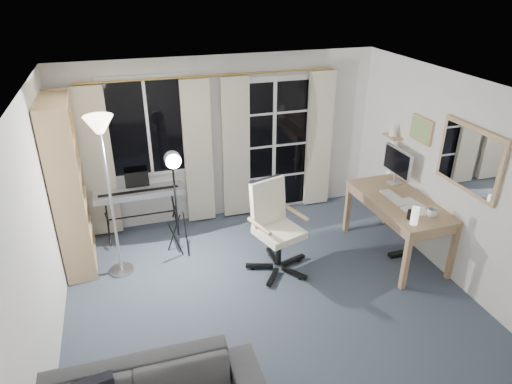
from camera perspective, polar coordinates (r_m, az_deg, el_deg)
floor at (r=5.52m, az=1.19°, el=-12.30°), size 4.50×4.00×0.02m
window at (r=6.38m, az=-13.39°, el=7.90°), size 1.20×0.08×1.40m
french_door at (r=6.87m, az=2.17°, el=5.69°), size 1.32×0.09×2.11m
curtains at (r=6.54m, az=-4.97°, el=5.18°), size 3.60×0.07×2.13m
bookshelf at (r=5.93m, az=-22.70°, el=0.04°), size 0.39×1.01×2.14m
torchiere_lamp at (r=5.32m, az=-18.58°, el=4.93°), size 0.41×0.41×2.01m
keyboard_piano at (r=6.43m, az=-14.42°, el=-0.24°), size 1.20×0.59×0.86m
studio_light at (r=5.62m, az=-10.25°, el=2.42°), size 0.27×0.30×1.50m
office_chair at (r=5.59m, az=2.12°, el=-3.31°), size 0.80×0.76×1.15m
desk at (r=6.10m, az=17.46°, el=-1.72°), size 0.78×1.50×0.79m
monitor at (r=6.38m, az=17.24°, el=3.51°), size 0.19×0.57×0.50m
desk_clutter at (r=5.93m, az=18.08°, el=-3.45°), size 0.46×0.91×1.01m
mug at (r=5.73m, az=21.18°, el=-2.34°), size 0.13×0.11×0.13m
wall_mirror at (r=5.52m, az=25.15°, el=3.75°), size 0.04×0.94×0.74m
framed_print at (r=6.16m, az=19.98°, el=7.33°), size 0.03×0.42×0.32m
wall_shelf at (r=6.56m, az=16.74°, el=7.14°), size 0.16×0.30×0.18m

